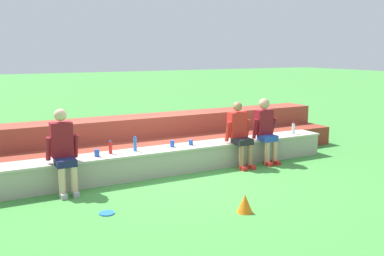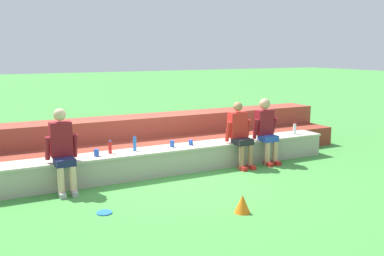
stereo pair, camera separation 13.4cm
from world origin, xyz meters
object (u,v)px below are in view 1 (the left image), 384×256
(water_bottle_center_gap, at_px, (110,147))
(plastic_cup_left_end, at_px, (97,153))
(frisbee, at_px, (107,213))
(sports_cone, at_px, (245,204))
(person_left_of_center, at_px, (240,133))
(water_bottle_mid_right, at_px, (135,144))
(person_far_left, at_px, (63,149))
(person_center, at_px, (266,128))
(plastic_cup_middle, at_px, (191,142))
(water_bottle_mid_left, at_px, (293,128))
(plastic_cup_right_end, at_px, (172,144))

(water_bottle_center_gap, xyz_separation_m, plastic_cup_left_end, (-0.28, -0.10, -0.05))
(water_bottle_center_gap, distance_m, plastic_cup_left_end, 0.30)
(frisbee, distance_m, sports_cone, 2.03)
(water_bottle_center_gap, bearing_deg, plastic_cup_left_end, -160.91)
(person_left_of_center, xyz_separation_m, water_bottle_center_gap, (-2.61, 0.34, -0.09))
(water_bottle_mid_right, distance_m, sports_cone, 2.66)
(person_far_left, xyz_separation_m, person_center, (4.18, -0.01, -0.00))
(person_center, distance_m, plastic_cup_middle, 1.67)
(water_bottle_mid_left, relative_size, plastic_cup_middle, 2.52)
(person_left_of_center, xyz_separation_m, water_bottle_mid_right, (-2.14, 0.32, -0.08))
(person_center, relative_size, water_bottle_mid_right, 4.89)
(person_left_of_center, bearing_deg, person_center, 0.29)
(water_bottle_center_gap, height_order, plastic_cup_middle, water_bottle_center_gap)
(water_bottle_mid_left, height_order, plastic_cup_right_end, water_bottle_mid_left)
(person_center, bearing_deg, plastic_cup_middle, 169.82)
(person_left_of_center, bearing_deg, plastic_cup_left_end, 175.22)
(water_bottle_mid_right, distance_m, frisbee, 2.02)
(water_bottle_center_gap, bearing_deg, plastic_cup_right_end, -1.62)
(plastic_cup_left_end, xyz_separation_m, plastic_cup_middle, (1.92, 0.05, -0.01))
(person_left_of_center, xyz_separation_m, plastic_cup_middle, (-0.97, 0.30, -0.16))
(water_bottle_mid_left, bearing_deg, water_bottle_center_gap, 178.81)
(plastic_cup_left_end, bearing_deg, plastic_cup_right_end, 2.36)
(person_left_of_center, distance_m, plastic_cup_right_end, 1.42)
(water_bottle_center_gap, relative_size, frisbee, 1.09)
(person_center, bearing_deg, frisbee, -161.61)
(sports_cone, bearing_deg, frisbee, 153.35)
(water_bottle_mid_left, xyz_separation_m, plastic_cup_middle, (-2.61, 0.04, -0.07))
(water_bottle_center_gap, relative_size, water_bottle_mid_right, 0.88)
(plastic_cup_left_end, bearing_deg, water_bottle_center_gap, 19.09)
(water_bottle_mid_right, bearing_deg, plastic_cup_middle, -1.07)
(water_bottle_center_gap, relative_size, water_bottle_mid_left, 0.96)
(water_bottle_mid_left, bearing_deg, person_left_of_center, -171.27)
(water_bottle_center_gap, relative_size, plastic_cup_left_end, 1.94)
(person_center, relative_size, plastic_cup_middle, 13.44)
(plastic_cup_right_end, bearing_deg, plastic_cup_left_end, -177.64)
(person_left_of_center, xyz_separation_m, water_bottle_mid_left, (1.64, 0.25, -0.09))
(water_bottle_mid_left, xyz_separation_m, plastic_cup_right_end, (-3.01, 0.05, -0.06))
(person_left_of_center, bearing_deg, plastic_cup_middle, 163.05)
(water_bottle_mid_left, bearing_deg, frisbee, -162.43)
(person_left_of_center, distance_m, water_bottle_mid_left, 1.66)
(plastic_cup_right_end, distance_m, frisbee, 2.48)
(person_center, height_order, water_bottle_center_gap, person_center)
(person_left_of_center, relative_size, frisbee, 5.90)
(water_bottle_center_gap, bearing_deg, person_far_left, -160.02)
(plastic_cup_middle, distance_m, frisbee, 2.79)
(person_center, bearing_deg, sports_cone, -133.16)
(person_center, xyz_separation_m, water_bottle_mid_left, (0.98, 0.25, -0.12))
(plastic_cup_right_end, xyz_separation_m, plastic_cup_left_end, (-1.52, -0.06, -0.00))
(person_far_left, height_order, water_bottle_mid_left, person_far_left)
(plastic_cup_left_end, relative_size, sports_cone, 0.46)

